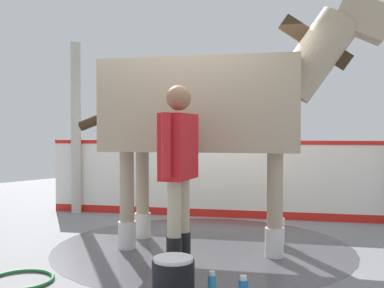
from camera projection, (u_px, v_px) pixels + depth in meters
name	position (u px, v px, depth m)	size (l,w,h in m)	color
ground_plane	(193.00, 246.00, 5.34)	(16.00, 16.00, 0.02)	gray
wet_patch	(203.00, 246.00, 5.28)	(3.42, 3.42, 0.00)	#4C4C54
barrier_wall	(225.00, 182.00, 7.09)	(2.71, 5.13, 1.20)	white
roof_post_far	(76.00, 128.00, 7.47)	(0.16, 0.16, 2.78)	#B7B2A8
horse	(214.00, 108.00, 5.21)	(2.02, 3.28, 2.81)	tan
handler	(179.00, 163.00, 4.32)	(0.66, 0.38, 1.76)	black
wash_bucket	(173.00, 278.00, 3.65)	(0.34, 0.34, 0.32)	black
bottle_shampoo	(212.00, 283.00, 3.74)	(0.07, 0.07, 0.18)	#3399CC
hose_coil	(21.00, 280.00, 4.03)	(0.58, 0.58, 0.03)	#267233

